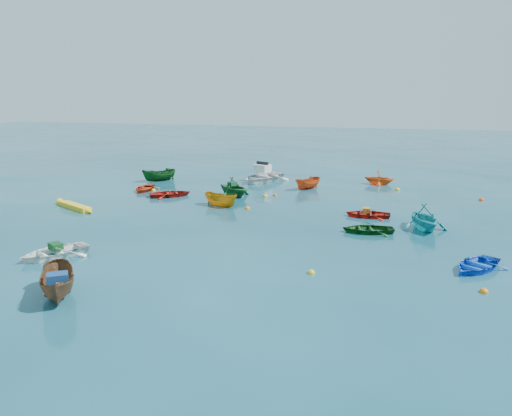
% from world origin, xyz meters
% --- Properties ---
extents(ground, '(160.00, 160.00, 0.00)m').
position_xyz_m(ground, '(0.00, 0.00, 0.00)').
color(ground, '#093642').
rests_on(ground, ground).
extents(dinghy_white_near, '(3.45, 3.77, 0.64)m').
position_xyz_m(dinghy_white_near, '(-6.79, -5.09, 0.00)').
color(dinghy_white_near, white).
rests_on(dinghy_white_near, ground).
extents(sampan_brown_mid, '(2.75, 3.26, 1.21)m').
position_xyz_m(sampan_brown_mid, '(-3.70, -8.95, 0.00)').
color(sampan_brown_mid, brown).
rests_on(sampan_brown_mid, ground).
extents(dinghy_blue_se, '(3.22, 3.43, 0.58)m').
position_xyz_m(dinghy_blue_se, '(11.53, -1.83, 0.00)').
color(dinghy_blue_se, blue).
rests_on(dinghy_blue_se, ground).
extents(sampan_yellow_mid, '(2.79, 1.86, 1.01)m').
position_xyz_m(sampan_yellow_mid, '(-2.80, 6.60, 0.00)').
color(sampan_yellow_mid, '#C58411').
rests_on(sampan_yellow_mid, ground).
extents(dinghy_green_e, '(3.03, 2.42, 0.56)m').
position_xyz_m(dinghy_green_e, '(6.80, 2.78, 0.00)').
color(dinghy_green_e, '#104713').
rests_on(dinghy_green_e, ground).
extents(dinghy_cyan_se, '(3.33, 3.57, 1.52)m').
position_xyz_m(dinghy_cyan_se, '(9.70, 4.14, 0.00)').
color(dinghy_cyan_se, teal).
rests_on(dinghy_cyan_se, ground).
extents(dinghy_red_nw, '(3.58, 3.33, 0.60)m').
position_xyz_m(dinghy_red_nw, '(-7.31, 8.51, 0.00)').
color(dinghy_red_nw, '#B1180E').
rests_on(dinghy_red_nw, ground).
extents(sampan_orange_n, '(2.22, 2.76, 1.02)m').
position_xyz_m(sampan_orange_n, '(1.73, 13.81, 0.00)').
color(sampan_orange_n, '#C14312').
rests_on(sampan_orange_n, ground).
extents(dinghy_green_n, '(3.66, 3.52, 1.49)m').
position_xyz_m(dinghy_green_n, '(-2.99, 9.82, 0.00)').
color(dinghy_green_n, '#135521').
rests_on(dinghy_green_n, ground).
extents(dinghy_red_ne, '(2.69, 1.97, 0.54)m').
position_xyz_m(dinghy_red_ne, '(6.62, 6.22, 0.00)').
color(dinghy_red_ne, '#AF190E').
rests_on(dinghy_red_ne, ground).
extents(dinghy_red_far, '(2.21, 2.87, 0.55)m').
position_xyz_m(dinghy_red_far, '(-10.09, 9.96, 0.00)').
color(dinghy_red_far, red).
rests_on(dinghy_red_far, ground).
extents(dinghy_orange_far, '(2.60, 2.33, 1.24)m').
position_xyz_m(dinghy_orange_far, '(6.98, 17.22, 0.00)').
color(dinghy_orange_far, '#E95B15').
rests_on(dinghy_orange_far, ground).
extents(sampan_green_far, '(2.84, 2.82, 1.12)m').
position_xyz_m(sampan_green_far, '(-10.85, 14.06, 0.00)').
color(sampan_green_far, '#104512').
rests_on(sampan_green_far, ground).
extents(kayak_yellow, '(3.72, 2.34, 0.39)m').
position_xyz_m(kayak_yellow, '(-11.58, 3.40, 0.00)').
color(kayak_yellow, yellow).
rests_on(kayak_yellow, ground).
extents(motorboat_white, '(4.80, 5.51, 1.55)m').
position_xyz_m(motorboat_white, '(-2.48, 16.18, 0.00)').
color(motorboat_white, silver).
rests_on(motorboat_white, ground).
extents(tarp_green_a, '(0.79, 0.73, 0.31)m').
position_xyz_m(tarp_green_a, '(-6.74, -5.01, 0.47)').
color(tarp_green_a, '#10411B').
rests_on(tarp_green_a, dinghy_white_near).
extents(tarp_blue_a, '(0.91, 0.86, 0.35)m').
position_xyz_m(tarp_blue_a, '(-3.62, -9.07, 0.78)').
color(tarp_blue_a, navy).
rests_on(tarp_blue_a, sampan_brown_mid).
extents(tarp_green_b, '(0.67, 0.73, 0.28)m').
position_xyz_m(tarp_green_b, '(-3.07, 9.87, 0.88)').
color(tarp_green_b, '#134D2A').
rests_on(tarp_green_b, dinghy_green_n).
extents(tarp_orange_b, '(0.45, 0.58, 0.27)m').
position_xyz_m(tarp_orange_b, '(6.52, 6.22, 0.41)').
color(tarp_orange_b, orange).
rests_on(tarp_orange_b, dinghy_red_ne).
extents(buoy_ye_a, '(0.33, 0.33, 0.33)m').
position_xyz_m(buoy_ye_a, '(4.85, -4.14, 0.00)').
color(buoy_ye_a, gold).
rests_on(buoy_ye_a, ground).
extents(buoy_or_b, '(0.34, 0.34, 0.34)m').
position_xyz_m(buoy_or_b, '(11.42, -4.43, 0.00)').
color(buoy_or_b, orange).
rests_on(buoy_or_b, ground).
extents(buoy_or_c, '(0.35, 0.35, 0.35)m').
position_xyz_m(buoy_or_c, '(-0.92, 6.25, 0.00)').
color(buoy_or_c, orange).
rests_on(buoy_or_c, ground).
extents(buoy_ye_c, '(0.35, 0.35, 0.35)m').
position_xyz_m(buoy_ye_c, '(-0.75, 10.24, 0.00)').
color(buoy_ye_c, yellow).
rests_on(buoy_ye_c, ground).
extents(buoy_or_d, '(0.36, 0.36, 0.36)m').
position_xyz_m(buoy_or_d, '(13.96, 12.91, 0.00)').
color(buoy_or_d, '#EB4B0C').
rests_on(buoy_or_d, ground).
extents(buoy_ye_d, '(0.35, 0.35, 0.35)m').
position_xyz_m(buoy_ye_d, '(-9.39, 10.02, 0.00)').
color(buoy_ye_d, yellow).
rests_on(buoy_ye_d, ground).
extents(buoy_or_e, '(0.30, 0.30, 0.30)m').
position_xyz_m(buoy_or_e, '(-0.12, 10.69, 0.00)').
color(buoy_or_e, '#D95F0B').
rests_on(buoy_or_e, ground).
extents(buoy_ye_e, '(0.39, 0.39, 0.39)m').
position_xyz_m(buoy_ye_e, '(8.40, 15.13, 0.00)').
color(buoy_ye_e, yellow).
rests_on(buoy_ye_e, ground).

